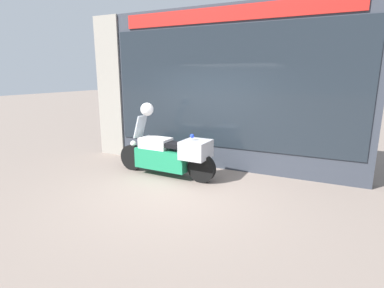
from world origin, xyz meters
The scene contains 5 objects.
ground_plane centered at (0.00, 0.00, 0.00)m, with size 60.00×60.00×0.00m, color gray.
shop_building centered at (-0.38, 2.00, 1.89)m, with size 6.91×0.55×3.76m.
window_display centered at (0.31, 2.03, 0.47)m, with size 5.68×0.30×1.99m.
paramedic_motorcycle centered at (-0.58, 0.77, 0.52)m, with size 2.47×0.64×1.34m.
white_helmet centered at (-1.18, 0.80, 1.49)m, with size 0.29×0.29×0.29m, color white.
Camera 1 is at (2.62, -4.82, 2.25)m, focal length 28.00 mm.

